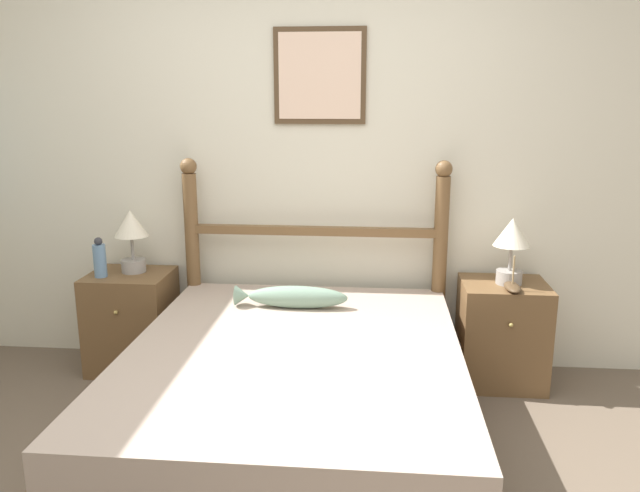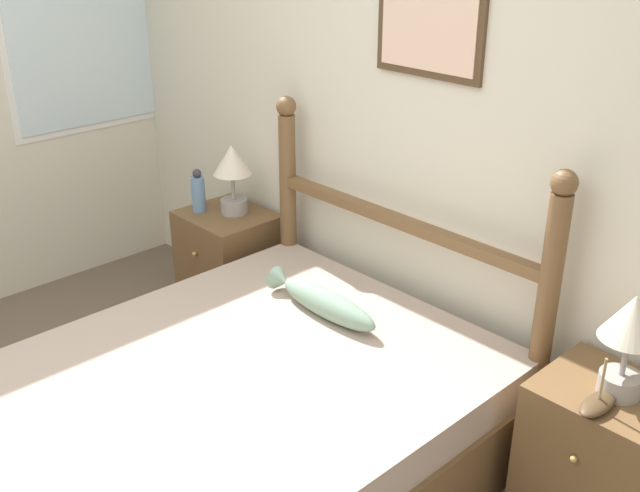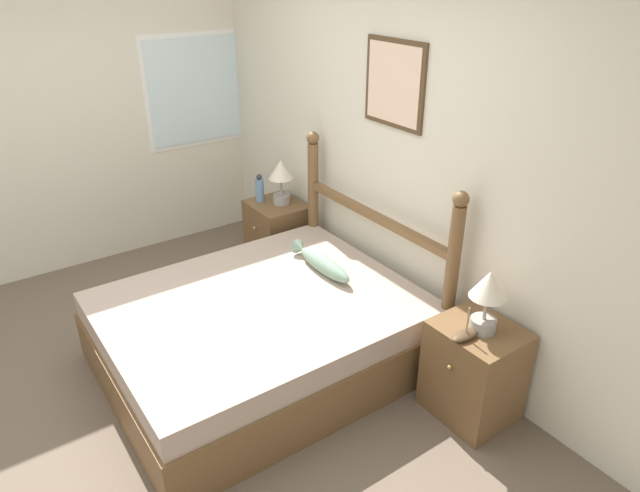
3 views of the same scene
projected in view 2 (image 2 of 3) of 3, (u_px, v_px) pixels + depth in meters
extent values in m
cube|color=beige|center=(410.00, 121.00, 3.27)|extent=(6.40, 0.06, 2.55)
cube|color=#4C3823|center=(431.00, 8.00, 2.97)|extent=(0.54, 0.02, 0.55)
cube|color=beige|center=(429.00, 8.00, 2.97)|extent=(0.48, 0.01, 0.49)
cube|color=white|center=(87.00, 44.00, 4.34)|extent=(0.01, 1.02, 1.01)
cube|color=silver|center=(88.00, 45.00, 4.34)|extent=(0.01, 0.94, 0.93)
cube|color=brown|center=(237.00, 442.00, 3.01)|extent=(1.59, 1.96, 0.35)
cube|color=tan|center=(234.00, 389.00, 2.90)|extent=(1.55, 1.92, 0.16)
cylinder|color=brown|center=(288.00, 227.00, 3.91)|extent=(0.08, 0.08, 1.20)
sphere|color=brown|center=(286.00, 106.00, 3.64)|extent=(0.10, 0.10, 0.10)
cylinder|color=brown|center=(542.00, 338.00, 2.92)|extent=(0.08, 0.08, 1.20)
sphere|color=brown|center=(564.00, 183.00, 2.65)|extent=(0.10, 0.10, 0.10)
cube|color=brown|center=(399.00, 221.00, 3.30)|extent=(1.51, 0.06, 0.05)
cube|color=brown|center=(229.00, 264.00, 4.19)|extent=(0.48, 0.42, 0.61)
sphere|color=tan|center=(195.00, 254.00, 4.00)|extent=(0.02, 0.02, 0.02)
cube|color=brown|center=(600.00, 460.00, 2.72)|extent=(0.48, 0.42, 0.61)
sphere|color=tan|center=(574.00, 459.00, 2.52)|extent=(0.02, 0.02, 0.02)
cylinder|color=gray|center=(234.00, 206.00, 4.07)|extent=(0.15, 0.15, 0.08)
cylinder|color=gray|center=(233.00, 187.00, 4.02)|extent=(0.02, 0.02, 0.14)
cone|color=beige|center=(232.00, 160.00, 3.96)|extent=(0.20, 0.20, 0.16)
cylinder|color=gray|center=(619.00, 384.00, 2.56)|extent=(0.15, 0.15, 0.08)
cylinder|color=gray|center=(625.00, 356.00, 2.52)|extent=(0.02, 0.02, 0.14)
cone|color=beige|center=(633.00, 317.00, 2.45)|extent=(0.20, 0.20, 0.16)
cylinder|color=#668CB2|center=(198.00, 194.00, 4.07)|extent=(0.07, 0.07, 0.20)
sphere|color=#333338|center=(197.00, 173.00, 4.02)|extent=(0.05, 0.05, 0.05)
ellipsoid|color=#4C3823|center=(598.00, 404.00, 2.49)|extent=(0.08, 0.20, 0.04)
cylinder|color=#997F56|center=(603.00, 379.00, 2.45)|extent=(0.01, 0.01, 0.16)
ellipsoid|color=gray|center=(328.00, 304.00, 3.22)|extent=(0.55, 0.12, 0.12)
cone|color=gray|center=(281.00, 280.00, 3.43)|extent=(0.08, 0.11, 0.11)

